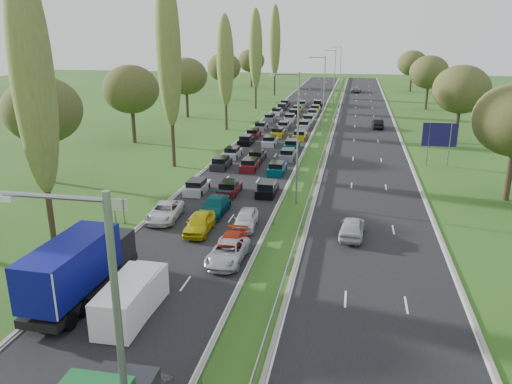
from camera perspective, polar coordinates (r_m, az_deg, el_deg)
The scene contains 23 objects.
ground at distance 82.47m, azimuth 7.69°, elevation 6.84°, with size 260.00×260.00×0.00m, color #274B17.
near_carriageway at distance 85.58m, azimuth 3.26°, elevation 7.35°, with size 10.50×215.00×0.04m, color black.
far_carriageway at distance 84.80m, azimuth 12.39°, elevation 6.88°, with size 10.50×215.00×0.04m, color black.
central_reservation at distance 84.83m, azimuth 7.82°, elevation 7.51°, with size 2.36×215.00×0.32m.
lamp_columns at distance 79.60m, azimuth 7.77°, elevation 10.83°, with size 0.18×140.18×12.00m.
poplar_row at distance 72.25m, azimuth -5.80°, elevation 15.31°, with size 2.80×127.80×22.44m.
woodland_left at distance 71.28m, azimuth -15.27°, elevation 10.98°, with size 8.00×166.00×11.10m.
woodland_right at distance 69.55m, azimuth 23.66°, elevation 9.99°, with size 8.00×153.00×11.10m.
traffic_queue_fill at distance 80.84m, azimuth 2.80°, elevation 7.08°, with size 9.12×69.68×0.80m.
near_car_2 at distance 43.05m, azimuth -10.37°, elevation -2.22°, with size 2.34×5.07×1.41m, color silver.
near_car_7 at distance 43.89m, azimuth -4.75°, elevation -1.57°, with size 2.04×5.01×1.45m, color #054B4F.
near_car_8 at distance 39.90m, azimuth -6.47°, elevation -3.54°, with size 1.83×4.54×1.55m, color #BBAC0C.
near_car_10 at distance 34.77m, azimuth -3.26°, elevation -6.87°, with size 2.29×4.97×1.38m, color #AEB2B8.
near_car_11 at distance 35.79m, azimuth -2.93°, elevation -6.11°, with size 1.96×4.82×1.40m, color #A71D0A.
near_car_12 at distance 40.64m, azimuth -1.17°, elevation -3.10°, with size 1.71×4.25×1.45m, color silver.
far_car_0 at distance 39.53m, azimuth 10.94°, elevation -3.95°, with size 1.84×4.59×1.56m, color #ABB2B5.
far_car_1 at distance 87.16m, azimuth 13.72°, elevation 7.61°, with size 1.65×4.74×1.56m, color black.
far_car_2 at distance 141.72m, azimuth 11.35°, elevation 11.40°, with size 2.54×5.50×1.53m, color slate.
blue_lorry at distance 31.38m, azimuth -19.43°, elevation -8.08°, with size 2.58×9.27×3.92m.
white_van_front at distance 29.54m, azimuth -13.47°, elevation -11.32°, with size 1.98×5.05×2.03m.
white_van_rear at distance 29.11m, azimuth -14.11°, elevation -11.67°, with size 2.12×5.40×2.17m.
info_sign at distance 43.00m, azimuth -15.39°, elevation -1.69°, with size 1.50×0.25×2.10m.
direction_sign at distance 63.17m, azimuth 20.25°, elevation 5.96°, with size 4.00×0.17×5.20m.
Camera 1 is at (9.41, -0.93, 15.04)m, focal length 35.00 mm.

